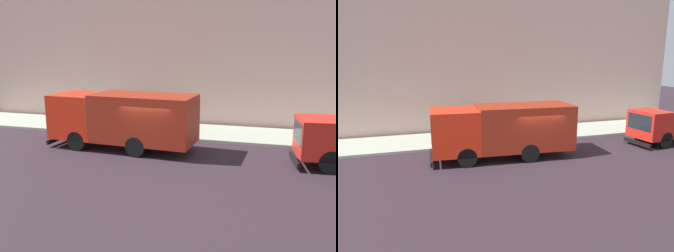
# 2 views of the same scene
# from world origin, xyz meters

# --- Properties ---
(ground) EXTENTS (80.00, 80.00, 0.00)m
(ground) POSITION_xyz_m (0.00, 0.00, 0.00)
(ground) COLOR #30222A
(sidewalk) EXTENTS (4.04, 30.00, 0.15)m
(sidewalk) POSITION_xyz_m (5.02, 0.00, 0.08)
(sidewalk) COLOR #A8AF99
(sidewalk) RESTS_ON ground
(building_facade) EXTENTS (0.50, 30.00, 10.54)m
(building_facade) POSITION_xyz_m (7.54, 0.00, 5.27)
(building_facade) COLOR #C8A290
(building_facade) RESTS_ON ground
(large_utility_truck) EXTENTS (3.03, 7.89, 2.91)m
(large_utility_truck) POSITION_xyz_m (0.61, 1.71, 1.66)
(large_utility_truck) COLOR red
(large_utility_truck) RESTS_ON ground
(pedestrian_walking) EXTENTS (0.51, 0.51, 1.67)m
(pedestrian_walking) POSITION_xyz_m (6.34, 1.90, 1.03)
(pedestrian_walking) COLOR black
(pedestrian_walking) RESTS_ON sidewalk
(pedestrian_standing) EXTENTS (0.36, 0.36, 1.68)m
(pedestrian_standing) POSITION_xyz_m (5.93, 4.06, 1.04)
(pedestrian_standing) COLOR #443956
(pedestrian_standing) RESTS_ON sidewalk
(pedestrian_third) EXTENTS (0.53, 0.53, 1.68)m
(pedestrian_third) POSITION_xyz_m (6.46, 2.78, 1.04)
(pedestrian_third) COLOR brown
(pedestrian_third) RESTS_ON sidewalk
(traffic_cone_orange) EXTENTS (0.50, 0.50, 0.72)m
(traffic_cone_orange) POSITION_xyz_m (3.73, 5.11, 0.51)
(traffic_cone_orange) COLOR orange
(traffic_cone_orange) RESTS_ON sidewalk
(street_sign_post) EXTENTS (0.44, 0.08, 2.35)m
(street_sign_post) POSITION_xyz_m (3.47, 1.97, 1.55)
(street_sign_post) COLOR #4C5156
(street_sign_post) RESTS_ON sidewalk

